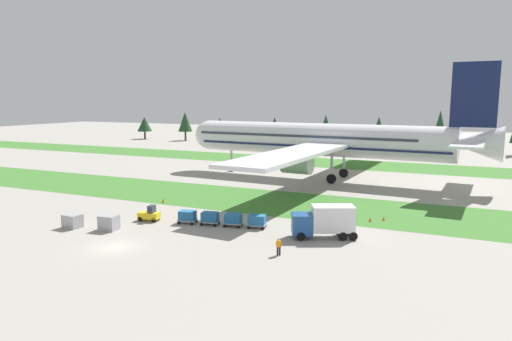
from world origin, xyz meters
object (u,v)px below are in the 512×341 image
Objects in this scene: taxiway_marker_2 at (370,219)px; taxiway_marker_0 at (163,200)px; cargo_dolly_third at (233,219)px; cargo_dolly_fourth at (257,220)px; ground_crew_marshaller at (279,246)px; uld_container_0 at (73,221)px; taxiway_marker_1 at (384,218)px; airliner at (327,140)px; baggage_tug at (150,214)px; cargo_dolly_lead at (187,216)px; catering_truck at (324,220)px; cargo_dolly_second at (210,217)px; uld_container_1 at (109,223)px.

taxiway_marker_0 is at bearing -176.67° from taxiway_marker_2.
cargo_dolly_third and cargo_dolly_fourth have the same top height.
uld_container_0 is (-25.72, -0.85, -0.15)m from ground_crew_marshaller.
taxiway_marker_1 is at bearing -64.05° from cargo_dolly_fourth.
cargo_dolly_third is 16.99m from taxiway_marker_2.
airliner is 29.39× the size of cargo_dolly_third.
baggage_tug is 27.35m from taxiway_marker_2.
uld_container_0 reaches higher than taxiway_marker_0.
catering_truck reaches higher than cargo_dolly_lead.
cargo_dolly_second is at bearing 67.39° from catering_truck.
cargo_dolly_second reaches higher than taxiway_marker_2.
cargo_dolly_second is 1.22× the size of uld_container_0.
cargo_dolly_fourth is 16.23m from taxiway_marker_1.
uld_container_0 is at bearing 161.34° from airliner.
catering_truck is (13.98, 0.52, 1.03)m from cargo_dolly_second.
airliner is 36.30m from cargo_dolly_fourth.
cargo_dolly_second and cargo_dolly_fourth have the same top height.
cargo_dolly_lead is 4.71× the size of taxiway_marker_2.
uld_container_0 is 1.00× the size of uld_container_1.
taxiway_marker_1 is (18.72, 10.73, -0.68)m from cargo_dolly_second.
taxiway_marker_1 is (26.51, 12.19, -0.58)m from baggage_tug.
catering_truck reaches higher than taxiway_marker_0.
taxiway_marker_1 is (14.75, -26.01, -7.22)m from airliner.
uld_container_1 reaches higher than taxiway_marker_1.
airliner is 30.76m from taxiway_marker_1.
cargo_dolly_third is 3.85× the size of taxiway_marker_0.
taxiway_marker_0 is 1.33× the size of taxiway_marker_1.
taxiway_marker_1 is (15.87, 10.19, -0.68)m from cargo_dolly_third.
cargo_dolly_lead is 1.22× the size of uld_container_0.
taxiway_marker_2 is at bearing -64.59° from cargo_dolly_fourth.
cargo_dolly_second is 14.03m from catering_truck.
baggage_tug is 1.40× the size of uld_container_0.
baggage_tug is at bearing 71.45° from uld_container_1.
cargo_dolly_second is 2.90m from cargo_dolly_third.
taxiway_marker_0 is (-16.28, -28.98, -7.14)m from airliner.
taxiway_marker_1 is (7.17, 17.55, -0.71)m from ground_crew_marshaller.
uld_container_1 is at bearing 109.68° from cargo_dolly_third.
ground_crew_marshaller is at bearing -154.09° from cargo_dolly_fourth.
catering_truck is at bearing -97.03° from cargo_dolly_lead.
taxiway_marker_0 is at bearing 148.97° from ground_crew_marshaller.
uld_container_0 is (-28.15, -8.20, -1.16)m from catering_truck.
catering_truck is at bearing 16.24° from uld_container_0.
uld_container_1 is 33.23m from taxiway_marker_1.
uld_container_1 is at bearing 11.86° from uld_container_0.
cargo_dolly_second is 19.72m from taxiway_marker_2.
cargo_dolly_third is at bearing 25.77° from uld_container_0.
taxiway_marker_1 is at bearing -73.05° from cargo_dolly_lead.
ground_crew_marshaller reaches higher than uld_container_0.
cargo_dolly_lead is at bearing 90.00° from cargo_dolly_second.
airliner is 31.17m from taxiway_marker_2.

